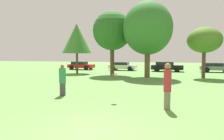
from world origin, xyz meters
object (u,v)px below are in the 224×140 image
(frisbee, at_px, (115,74))
(parked_car_black, at_px, (167,66))
(tree_0, at_px, (77,38))
(parked_car_red, at_px, (81,65))
(tree_1, at_px, (112,31))
(tree_2, at_px, (148,28))
(tree_3, at_px, (204,40))
(person_catcher, at_px, (167,85))
(parked_car_white, at_px, (122,66))
(person_thrower, at_px, (62,80))
(parked_car_grey, at_px, (215,67))

(frisbee, xyz_separation_m, parked_car_black, (2.14, 18.90, -0.57))
(tree_0, xyz_separation_m, parked_car_red, (-2.37, 6.24, -3.47))
(frisbee, relative_size, tree_0, 0.04)
(tree_1, height_order, tree_2, tree_2)
(tree_2, distance_m, tree_3, 5.37)
(tree_1, distance_m, parked_car_black, 9.67)
(tree_0, xyz_separation_m, parked_car_black, (10.17, 6.01, -3.44))
(person_catcher, xyz_separation_m, tree_1, (-5.88, 13.07, 3.81))
(person_catcher, height_order, tree_1, tree_1)
(parked_car_white, xyz_separation_m, parked_car_black, (6.15, -0.48, 0.05))
(person_thrower, distance_m, person_catcher, 5.54)
(person_thrower, height_order, parked_car_red, person_thrower)
(person_thrower, relative_size, parked_car_black, 0.40)
(person_catcher, distance_m, tree_2, 12.59)
(person_thrower, bearing_deg, tree_1, 107.45)
(tree_1, xyz_separation_m, tree_2, (3.91, -1.23, -0.02))
(person_catcher, height_order, parked_car_grey, person_catcher)
(parked_car_red, xyz_separation_m, parked_car_grey, (18.53, 0.10, -0.01))
(parked_car_red, bearing_deg, parked_car_white, 4.28)
(parked_car_grey, bearing_deg, tree_3, -106.56)
(person_thrower, height_order, parked_car_white, person_thrower)
(parked_car_white, distance_m, parked_car_black, 6.17)
(parked_car_red, distance_m, parked_car_black, 12.54)
(tree_1, bearing_deg, person_thrower, -87.39)
(person_catcher, distance_m, tree_0, 17.53)
(parked_car_grey, bearing_deg, person_catcher, -103.94)
(tree_1, bearing_deg, tree_3, -3.54)
(person_catcher, bearing_deg, tree_0, -38.09)
(tree_1, height_order, parked_car_black, tree_1)
(person_thrower, relative_size, tree_0, 0.28)
(parked_car_white, bearing_deg, tree_0, -119.69)
(tree_0, xyz_separation_m, tree_2, (8.41, -1.92, 0.61))
(person_catcher, distance_m, frisbee, 2.54)
(person_catcher, xyz_separation_m, tree_3, (3.21, 12.51, 2.59))
(tree_0, relative_size, parked_car_black, 1.41)
(person_thrower, bearing_deg, tree_3, 67.17)
(tree_1, distance_m, parked_car_white, 8.29)
(tree_2, distance_m, parked_car_grey, 12.04)
(tree_2, xyz_separation_m, parked_car_white, (-4.39, 8.41, -4.11))
(tree_2, distance_m, parked_car_white, 10.34)
(person_catcher, relative_size, parked_car_black, 0.44)
(parked_car_black, bearing_deg, parked_car_grey, 5.21)
(person_catcher, distance_m, parked_car_red, 23.73)
(frisbee, relative_size, parked_car_white, 0.06)
(tree_3, distance_m, parked_car_black, 8.52)
(person_thrower, distance_m, parked_car_white, 18.86)
(tree_2, height_order, parked_car_red, tree_2)
(person_thrower, height_order, person_catcher, person_catcher)
(tree_1, relative_size, tree_3, 1.44)
(frisbee, distance_m, tree_0, 15.45)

